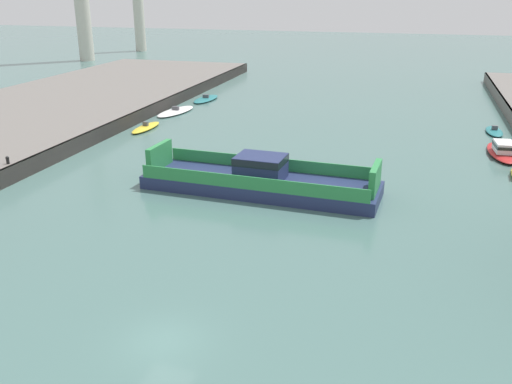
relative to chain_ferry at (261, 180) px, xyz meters
name	(u,v)px	position (x,y,z in m)	size (l,w,h in m)	color
ground_plane	(164,342)	(1.17, -22.20, -1.00)	(400.00, 400.00, 0.00)	#476B66
chain_ferry	(261,180)	(0.00, 0.00, 0.00)	(20.45, 6.80, 3.30)	navy
moored_boat_near_right	(494,131)	(21.55, 27.07, -0.79)	(2.04, 5.37, 0.90)	#237075
moored_boat_mid_right	(146,127)	(-19.45, 17.40, -0.77)	(1.90, 6.34, 0.93)	yellow
moored_boat_far_left	(176,111)	(-19.74, 27.19, -0.80)	(3.95, 8.49, 0.89)	white
moored_boat_upstream_a	(206,99)	(-18.95, 36.90, -0.80)	(2.89, 7.32, 0.87)	#237075
moored_boat_upstream_b	(502,150)	(21.26, 17.09, -0.42)	(3.16, 8.24, 1.58)	red
bollard_left_far	(8,160)	(-22.31, -3.76, 1.06)	(0.32, 0.32, 0.71)	black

